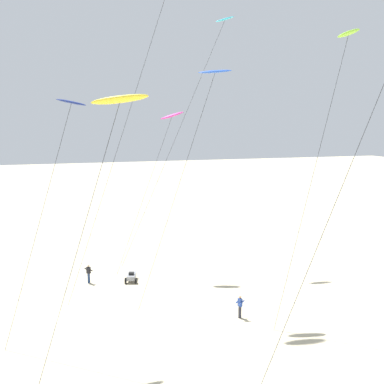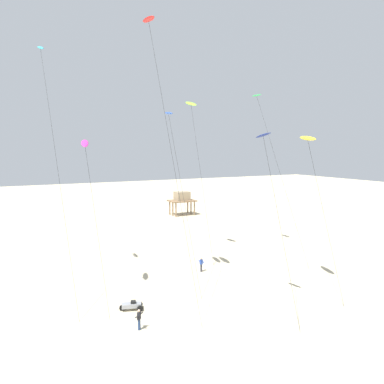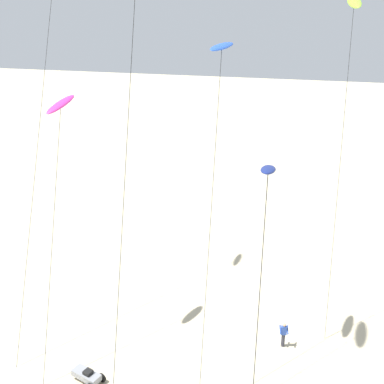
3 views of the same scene
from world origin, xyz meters
name	(u,v)px [view 2 (image 2 of 3)]	position (x,y,z in m)	size (l,w,h in m)	color
ground_plane	(224,323)	(0.00, 0.00, 0.00)	(260.00, 260.00, 0.00)	beige
kite_yellow	(308,139)	(10.77, 2.33, 15.02)	(1.48, 6.24, 15.55)	yellow
kite_magenta	(85,145)	(-8.67, 10.21, 14.45)	(1.08, 6.70, 15.10)	#D8339E
kite_green	(258,100)	(15.23, 16.07, 20.54)	(1.21, 10.72, 21.46)	green
kite_navy	(264,142)	(3.94, 0.32, 14.71)	(0.68, 5.52, 15.50)	navy
kite_cyan	(42,56)	(-11.44, 16.16, 23.27)	(1.30, 12.03, 24.60)	#33BFE0
kite_blue	(169,116)	(0.11, 11.17, 17.50)	(1.11, 7.56, 18.03)	blue
kite_red	(149,23)	(-2.82, 8.86, 25.55)	(1.26, 10.37, 26.21)	red
kite_lime	(191,106)	(6.34, 18.27, 19.53)	(1.17, 6.24, 20.40)	#8CD833
kite_flyer_nearest	(139,319)	(-6.58, 2.03, 0.89)	(0.73, 0.73, 1.67)	navy
kite_flyer_middle	(201,264)	(4.28, 11.75, 0.89)	(0.62, 0.60, 1.67)	#33333D
stilt_house	(182,198)	(18.14, 45.71, 3.66)	(5.43, 3.99, 5.04)	#846647
beach_buggy	(132,305)	(-5.96, 5.71, 0.43)	(2.13, 1.36, 0.82)	gray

